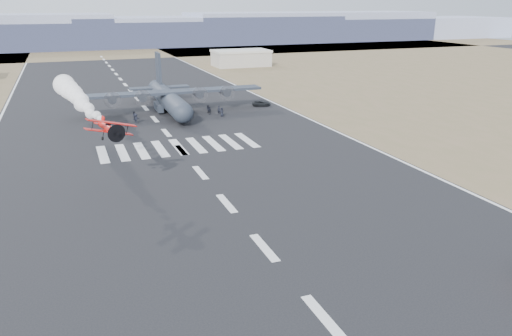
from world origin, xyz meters
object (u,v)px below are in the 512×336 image
crew_e (222,112)px  crew_f (186,110)px  crew_g (135,118)px  crew_b (134,116)px  hangar_right (241,58)px  support_vehicle (261,103)px  crew_c (136,119)px  crew_d (210,110)px  crew_h (208,109)px  transport_aircraft (168,98)px  crew_a (219,110)px  aerobatic_biplane (109,128)px

crew_e → crew_f: 8.06m
crew_e → crew_g: 17.65m
crew_b → hangar_right: bearing=115.6°
crew_f → crew_g: (-11.23, -3.97, 0.07)m
support_vehicle → crew_e: 13.84m
crew_g → crew_c: bearing=47.8°
crew_b → crew_c: size_ratio=0.96×
crew_e → crew_d: bearing=170.7°
crew_c → crew_e: 17.52m
crew_e → crew_h: bearing=160.2°
crew_c → crew_g: bearing=-63.5°
crew_d → crew_g: (-15.81, -1.74, 0.05)m
transport_aircraft → crew_b: size_ratio=22.48×
crew_a → crew_c: crew_c is taller
transport_aircraft → crew_d: 10.10m
aerobatic_biplane → support_vehicle: bearing=43.2°
hangar_right → crew_g: hangar_right is taller
hangar_right → crew_b: size_ratio=11.49×
crew_b → crew_f: 11.29m
aerobatic_biplane → crew_c: aerobatic_biplane is taller
transport_aircraft → crew_b: 10.57m
transport_aircraft → crew_d: transport_aircraft is taller
crew_h → crew_e: bearing=9.3°
crew_f → crew_g: size_ratio=0.93×
crew_c → crew_a: bearing=-154.4°
crew_b → crew_d: crew_b is taller
support_vehicle → crew_c: (-29.26, -7.24, 0.34)m
hangar_right → transport_aircraft: bearing=-120.3°
aerobatic_biplane → crew_h: 49.11m
aerobatic_biplane → crew_h: bearing=53.2°
crew_c → crew_g: crew_c is taller
crew_g → crew_h: bearing=142.2°
crew_f → aerobatic_biplane: bearing=81.0°
aerobatic_biplane → crew_g: 40.60m
aerobatic_biplane → crew_f: 47.75m
crew_b → crew_h: (15.71, 1.12, -0.03)m
crew_b → crew_c: crew_c is taller
crew_g → support_vehicle: bearing=143.1°
crew_g → crew_h: size_ratio=1.08×
crew_f → transport_aircraft: bearing=-41.7°
crew_a → crew_c: size_ratio=0.98×
hangar_right → crew_g: bearing=-122.2°
hangar_right → crew_b: bearing=-122.8°
crew_c → hangar_right: bearing=-102.5°
crew_h → crew_a: bearing=25.9°
crew_b → crew_d: 15.72m
hangar_right → crew_g: (-50.06, -79.51, -2.09)m
aerobatic_biplane → crew_h: (23.76, 42.30, -7.63)m
crew_f → crew_e: bearing=157.6°
crew_a → crew_h: 2.79m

